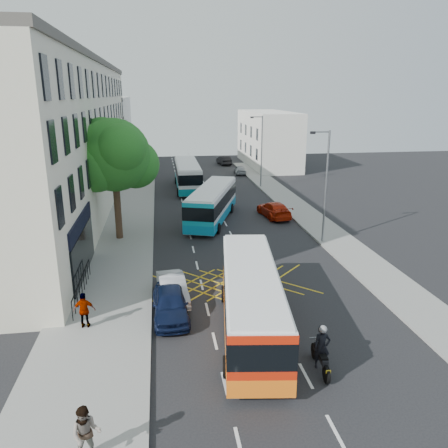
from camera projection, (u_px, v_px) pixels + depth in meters
name	position (u px, v px, depth m)	size (l,w,h in m)	color
ground	(284.00, 335.00, 19.85)	(120.00, 120.00, 0.00)	black
pavement_left	(120.00, 239.00, 32.85)	(5.00, 70.00, 0.15)	gray
pavement_right	(323.00, 229.00, 35.09)	(3.00, 70.00, 0.15)	gray
terrace_main	(61.00, 138.00, 39.15)	(8.30, 45.00, 13.50)	beige
terrace_far	(102.00, 130.00, 68.56)	(8.00, 20.00, 10.00)	silver
building_right	(268.00, 139.00, 65.73)	(6.00, 18.00, 8.00)	silver
street_tree	(114.00, 156.00, 31.03)	(6.30, 5.70, 8.80)	#382619
lamp_near	(325.00, 181.00, 30.76)	(1.45, 0.15, 8.00)	slate
lamp_far	(261.00, 148.00, 49.71)	(1.45, 0.15, 8.00)	slate
railings	(82.00, 285.00, 23.30)	(0.08, 5.60, 1.14)	black
bus_near	(251.00, 299.00, 19.89)	(3.83, 10.78, 2.96)	silver
bus_mid	(212.00, 203.00, 37.28)	(5.68, 10.73, 2.95)	silver
bus_far	(188.00, 175.00, 49.82)	(2.78, 10.92, 3.07)	silver
motorbike	(321.00, 349.00, 17.10)	(0.69, 2.25, 1.99)	black
parked_car_blue	(170.00, 304.00, 21.28)	(1.70, 4.22, 1.44)	#0D1635
parked_car_silver	(172.00, 288.00, 23.16)	(1.35, 3.88, 1.28)	#AFB1B7
red_hatchback	(274.00, 210.00, 38.67)	(1.92, 4.72, 1.37)	#AC1E07
distant_car_grey	(191.00, 173.00, 56.72)	(2.09, 4.53, 1.26)	#3C3F43
distant_car_silver	(240.00, 170.00, 59.30)	(1.41, 3.52, 1.20)	#A0A4A8
distant_car_dark	(224.00, 160.00, 67.23)	(1.45, 4.15, 1.37)	black
pedestrian_near	(86.00, 434.00, 12.67)	(0.89, 0.69, 1.82)	gray
pedestrian_far	(84.00, 310.00, 20.04)	(1.00, 0.42, 1.71)	gray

